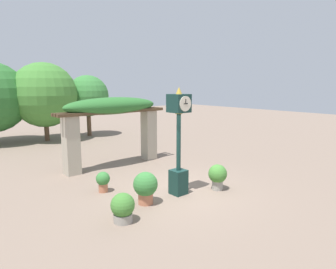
{
  "coord_description": "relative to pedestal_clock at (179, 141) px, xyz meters",
  "views": [
    {
      "loc": [
        -6.3,
        -6.86,
        3.43
      ],
      "look_at": [
        -0.17,
        0.26,
        1.84
      ],
      "focal_mm": 32.0,
      "sensor_mm": 36.0,
      "label": 1
    }
  ],
  "objects": [
    {
      "name": "ground_plane",
      "position": [
        0.17,
        0.24,
        -1.71
      ],
      "size": [
        60.0,
        60.0,
        0.0
      ],
      "primitive_type": "plane",
      "color": "#7F6B5B"
    },
    {
      "name": "potted_plant_far_right",
      "position": [
        -1.71,
        1.7,
        -1.34
      ],
      "size": [
        0.44,
        0.44,
        0.66
      ],
      "color": "#B26B4C",
      "rests_on": "ground"
    },
    {
      "name": "tree_line",
      "position": [
        -0.79,
        12.27,
        1.0
      ],
      "size": [
        8.75,
        4.83,
        4.7
      ],
      "color": "brown",
      "rests_on": "ground"
    },
    {
      "name": "pedestal_clock",
      "position": [
        0.0,
        0.0,
        0.0
      ],
      "size": [
        0.55,
        0.6,
        3.34
      ],
      "color": "#14332D",
      "rests_on": "ground"
    },
    {
      "name": "potted_plant_near_right",
      "position": [
        -1.25,
        0.03,
        -1.18
      ],
      "size": [
        0.71,
        0.71,
        0.94
      ],
      "color": "#B26B4C",
      "rests_on": "ground"
    },
    {
      "name": "potted_plant_near_left",
      "position": [
        -2.38,
        -0.54,
        -1.32
      ],
      "size": [
        0.61,
        0.61,
        0.76
      ],
      "color": "gray",
      "rests_on": "ground"
    },
    {
      "name": "pergola",
      "position": [
        0.17,
        4.19,
        0.44
      ],
      "size": [
        4.82,
        1.13,
        2.89
      ],
      "color": "#A89E89",
      "rests_on": "ground"
    },
    {
      "name": "potted_plant_far_left",
      "position": [
        1.23,
        -0.55,
        -1.23
      ],
      "size": [
        0.61,
        0.61,
        0.84
      ],
      "color": "gray",
      "rests_on": "ground"
    }
  ]
}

